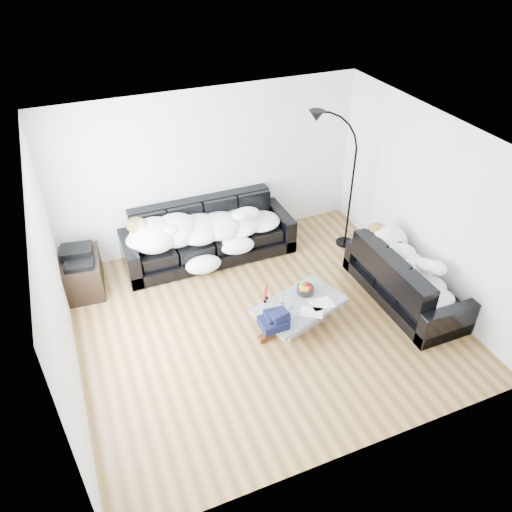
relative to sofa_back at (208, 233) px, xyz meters
name	(u,v)px	position (x,y,z in m)	size (l,w,h in m)	color
ground	(264,320)	(0.23, -1.76, -0.44)	(5.00, 5.00, 0.00)	brown
wall_back	(209,170)	(0.23, 0.49, 0.86)	(5.00, 0.02, 2.60)	silver
wall_left	(55,292)	(-2.27, -1.76, 0.86)	(0.02, 4.50, 2.60)	silver
wall_right	(429,205)	(2.73, -1.76, 0.86)	(0.02, 4.50, 2.60)	silver
ceiling	(266,145)	(0.23, -1.76, 2.16)	(5.00, 5.00, 0.00)	white
sofa_back	(208,233)	(0.00, 0.00, 0.00)	(2.72, 0.94, 0.89)	black
sofa_right	(406,277)	(2.29, -2.11, -0.04)	(1.98, 0.85, 0.80)	black
sleeper_back	(209,224)	(0.00, -0.05, 0.21)	(2.30, 0.80, 0.46)	white
sleeper_right	(409,264)	(2.29, -2.11, 0.18)	(1.70, 0.72, 0.42)	white
teal_cushion	(382,237)	(2.23, -1.50, 0.28)	(0.36, 0.30, 0.20)	#0B3F4D
coffee_table	(299,314)	(0.64, -2.01, -0.27)	(1.20, 0.70, 0.35)	#939699
fruit_bowl	(305,288)	(0.82, -1.82, -0.02)	(0.24, 0.24, 0.15)	white
wine_glass_a	(282,299)	(0.43, -1.91, -0.01)	(0.07, 0.07, 0.16)	white
wine_glass_b	(275,304)	(0.28, -1.97, -0.01)	(0.07, 0.07, 0.16)	white
wine_glass_c	(291,303)	(0.49, -2.04, -0.01)	(0.07, 0.07, 0.18)	white
candle_left	(265,296)	(0.22, -1.79, 0.02)	(0.04, 0.04, 0.23)	maroon
candle_right	(267,292)	(0.27, -1.73, 0.03)	(0.05, 0.05, 0.25)	maroon
newspaper_a	(322,304)	(0.92, -2.12, -0.09)	(0.31, 0.24, 0.01)	silver
newspaper_b	(312,312)	(0.71, -2.22, -0.09)	(0.30, 0.21, 0.01)	silver
navy_jacket	(274,314)	(0.16, -2.23, 0.08)	(0.37, 0.31, 0.19)	black
shoes	(270,331)	(0.19, -2.05, -0.40)	(0.41, 0.29, 0.09)	#472311
av_cabinet	(82,274)	(-2.00, -0.11, -0.16)	(0.56, 0.82, 0.56)	black
stereo	(77,255)	(-2.00, -0.11, 0.18)	(0.44, 0.34, 0.13)	black
floor_lamp	(352,188)	(2.26, -0.52, 0.62)	(0.77, 0.31, 2.12)	black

